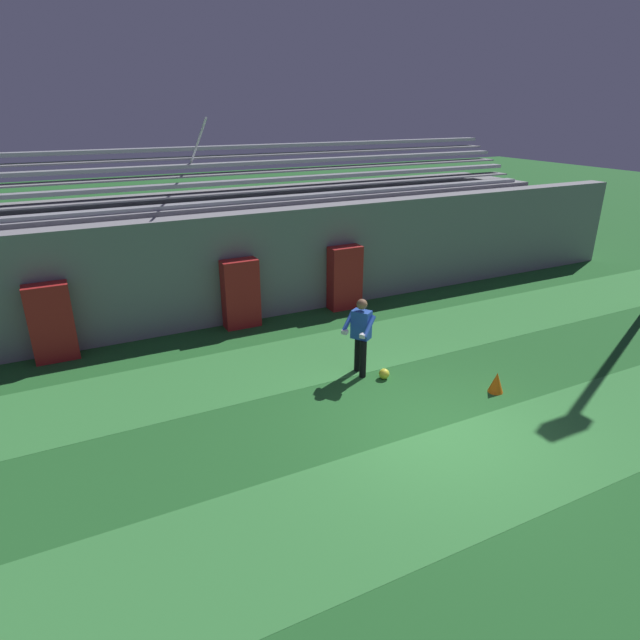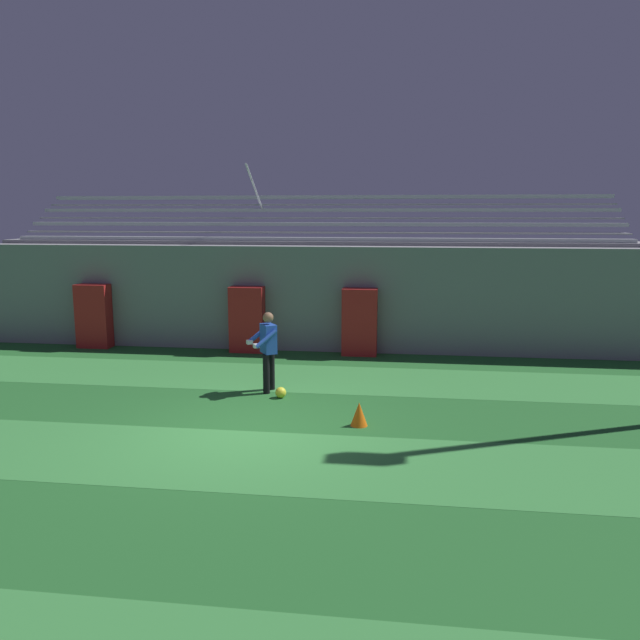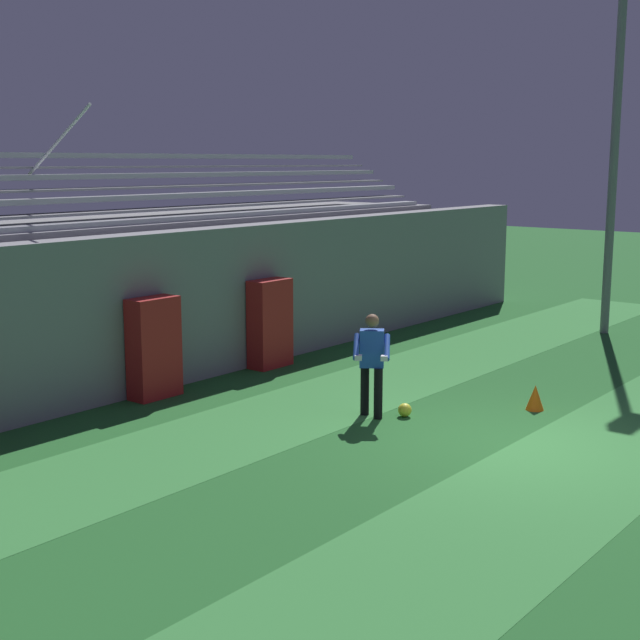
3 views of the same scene
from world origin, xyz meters
The scene contains 11 objects.
ground_plane centered at (0.00, 0.00, 0.00)m, with size 80.00×80.00×0.00m, color #236028.
turf_stripe_mid centered at (0.00, -1.27, 0.00)m, with size 28.00×2.37×0.01m, color #38843D.
turf_stripe_far centered at (0.00, 3.46, 0.00)m, with size 28.00×2.37×0.01m, color #38843D.
back_wall centered at (0.00, 6.50, 1.40)m, with size 24.00×0.60×2.80m, color gray.
padding_pillar_gate_left centered at (-1.50, 5.95, 0.87)m, with size 0.91×0.44×1.75m, color #B21E1E.
padding_pillar_gate_right centered at (1.50, 5.95, 0.87)m, with size 0.91×0.44×1.75m, color #B21E1E.
padding_pillar_far_left centered at (-5.82, 5.95, 0.87)m, with size 0.91×0.44×1.75m, color #B21E1E.
bleacher_stand centered at (0.00, 8.49, 1.50)m, with size 18.00×3.35×5.03m.
goalkeeper centered at (-0.14, 2.32, 0.95)m, with size 0.71×0.74×1.67m.
soccer_ball centered at (0.20, 1.90, 0.11)m, with size 0.22×0.22×0.22m, color yellow.
traffic_cone centered at (1.88, 0.45, 0.21)m, with size 0.30×0.30×0.42m, color orange.
Camera 2 is at (2.57, -9.97, 3.66)m, focal length 35.00 mm.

